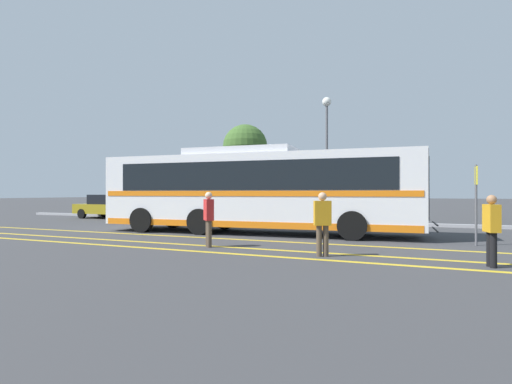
# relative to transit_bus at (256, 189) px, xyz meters

# --- Properties ---
(ground_plane) EXTENTS (220.00, 220.00, 0.00)m
(ground_plane) POSITION_rel_transit_bus_xyz_m (-0.75, 0.43, -1.77)
(ground_plane) COLOR #38383A
(lane_strip_0) EXTENTS (32.46, 0.20, 0.01)m
(lane_strip_0) POSITION_rel_transit_bus_xyz_m (0.01, -2.20, -1.76)
(lane_strip_0) COLOR gold
(lane_strip_0) RESTS_ON ground_plane
(lane_strip_1) EXTENTS (32.46, 0.20, 0.01)m
(lane_strip_1) POSITION_rel_transit_bus_xyz_m (0.01, -4.06, -1.76)
(lane_strip_1) COLOR gold
(lane_strip_1) RESTS_ON ground_plane
(lane_strip_2) EXTENTS (32.46, 0.20, 0.01)m
(lane_strip_2) POSITION_rel_transit_bus_xyz_m (0.01, -5.16, -1.76)
(lane_strip_2) COLOR gold
(lane_strip_2) RESTS_ON ground_plane
(curb_strip) EXTENTS (40.46, 0.36, 0.15)m
(curb_strip) POSITION_rel_transit_bus_xyz_m (0.01, 6.11, -1.69)
(curb_strip) COLOR #99999E
(curb_strip) RESTS_ON ground_plane
(transit_bus) EXTENTS (12.91, 3.49, 3.39)m
(transit_bus) POSITION_rel_transit_bus_xyz_m (0.00, 0.00, 0.00)
(transit_bus) COLOR white
(transit_bus) RESTS_ON ground_plane
(parked_car_0) EXTENTS (4.37, 2.14, 1.49)m
(parked_car_0) POSITION_rel_transit_bus_xyz_m (-12.28, 4.90, -1.03)
(parked_car_0) COLOR olive
(parked_car_0) RESTS_ON ground_plane
(parked_car_1) EXTENTS (4.92, 2.21, 1.37)m
(parked_car_1) POSITION_rel_transit_bus_xyz_m (-6.13, 4.87, -1.06)
(parked_car_1) COLOR olive
(parked_car_1) RESTS_ON ground_plane
(pedestrian_0) EXTENTS (0.47, 0.38, 1.62)m
(pedestrian_0) POSITION_rel_transit_bus_xyz_m (3.85, -4.64, -0.85)
(pedestrian_0) COLOR brown
(pedestrian_0) RESTS_ON ground_plane
(pedestrian_1) EXTENTS (0.45, 0.46, 1.64)m
(pedestrian_1) POSITION_rel_transit_bus_xyz_m (0.34, -4.28, -0.84)
(pedestrian_1) COLOR brown
(pedestrian_1) RESTS_ON ground_plane
(pedestrian_2) EXTENTS (0.32, 0.46, 1.56)m
(pedestrian_2) POSITION_rel_transit_bus_xyz_m (7.57, -4.63, -0.89)
(pedestrian_2) COLOR black
(pedestrian_2) RESTS_ON ground_plane
(bus_stop_sign) EXTENTS (0.07, 0.40, 2.47)m
(bus_stop_sign) POSITION_rel_transit_bus_xyz_m (7.65, -0.75, -0.21)
(bus_stop_sign) COLOR #59595E
(bus_stop_sign) RESTS_ON ground_plane
(street_lamp) EXTENTS (0.50, 0.50, 6.96)m
(street_lamp) POSITION_rel_transit_bus_xyz_m (1.10, 7.45, 3.20)
(street_lamp) COLOR #59595E
(street_lamp) RESTS_ON ground_plane
(tree_1) EXTENTS (2.86, 2.86, 6.00)m
(tree_1) POSITION_rel_transit_bus_xyz_m (-4.48, 8.64, 2.77)
(tree_1) COLOR #513823
(tree_1) RESTS_ON ground_plane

